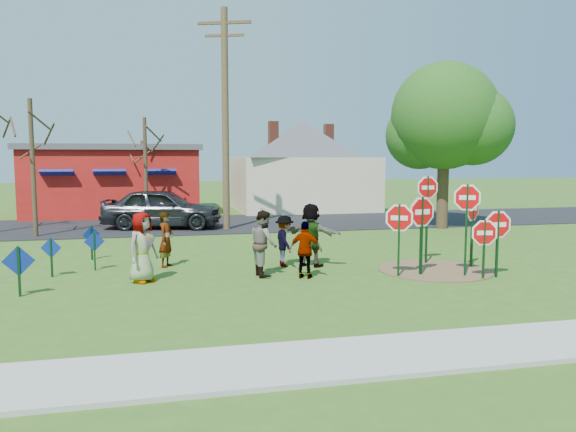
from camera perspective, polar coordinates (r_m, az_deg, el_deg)
name	(u,v)px	position (r m, az deg, el deg)	size (l,w,h in m)	color
ground	(273,271)	(16.07, -1.50, -5.60)	(120.00, 120.00, 0.00)	#325B1A
sidewalk	(363,357)	(9.36, 7.68, -14.00)	(22.00, 1.80, 0.08)	#9E9E99
road	(226,224)	(27.29, -6.36, -0.77)	(120.00, 7.50, 0.04)	black
dirt_patch	(434,270)	(16.64, 14.66, -5.34)	(3.20, 3.20, 0.03)	brown
red_building	(115,179)	(33.51, -17.13, 3.60)	(9.40, 7.69, 3.90)	#9D180F
cream_house	(302,162)	(34.52, 1.43, 5.52)	(9.40, 9.40, 6.50)	beige
stop_sign_a	(399,224)	(15.32, 11.23, -0.81)	(0.90, 0.50, 2.12)	#0E3515
stop_sign_b	(427,197)	(17.37, 13.98, 1.89)	(0.93, 0.06, 2.78)	#0E3515
stop_sign_c	(467,208)	(15.81, 17.72, 0.75)	(0.90, 0.40, 2.64)	#0E3515
stop_sign_d	(473,214)	(17.15, 18.25, 0.19)	(0.84, 0.56, 2.24)	#0E3515
stop_sign_e	(484,237)	(15.66, 19.32, -2.02)	(0.91, 0.23, 1.71)	#0E3515
stop_sign_f	(498,228)	(16.03, 20.54, -1.19)	(1.01, 0.09, 1.94)	#0E3515
stop_sign_g	(422,218)	(15.67, 13.43, -0.24)	(1.10, 0.28, 2.31)	#0E3515
blue_diamond_a	(19,266)	(14.45, -25.68, -4.59)	(0.72, 0.11, 1.20)	#0E3515
blue_diamond_b	(51,253)	(16.44, -22.92, -3.45)	(0.55, 0.14, 1.08)	#0E3515
blue_diamond_c	(94,247)	(16.93, -19.07, -2.95)	(0.57, 0.06, 1.12)	#0E3515
blue_diamond_d	(91,239)	(18.70, -19.35, -2.19)	(0.51, 0.31, 1.09)	#0E3515
person_a	(142,247)	(14.96, -14.58, -3.10)	(0.89, 0.58, 1.83)	#3E4987
person_b	(166,240)	(16.89, -12.28, -2.35)	(0.60, 0.39, 1.63)	#227362
person_c	(264,243)	(15.29, -2.48, -2.78)	(0.87, 0.68, 1.79)	brown
person_d	(284,241)	(16.59, -0.36, -2.54)	(0.99, 0.57, 1.53)	#37373C
person_e	(306,250)	(14.97, 1.79, -3.46)	(0.90, 0.37, 1.54)	#53315F
person_f	(311,235)	(16.59, 2.36, -1.93)	(1.75, 0.56, 1.88)	#1F5628
suv	(162,208)	(25.82, -12.66, 0.78)	(2.12, 5.27, 1.80)	#323238
utility_pole	(225,115)	(25.00, -6.39, 10.17)	(2.24, 0.95, 9.61)	#4C3823
leafy_tree	(447,122)	(26.37, 15.86, 9.19)	(5.24, 4.78, 7.44)	#382819
bare_tree_west	(32,148)	(24.69, -24.57, 6.29)	(1.80, 1.80, 5.53)	#382819
bare_tree_east	(145,155)	(28.24, -14.30, 6.02)	(1.80, 1.80, 5.13)	#382819
bare_tree_extra	(143,168)	(30.18, -14.53, 4.70)	(1.80, 1.80, 4.07)	#382819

